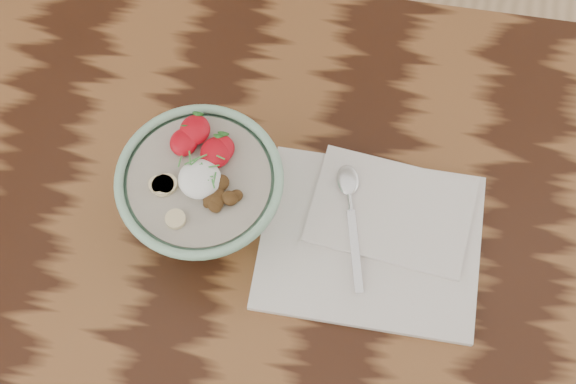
{
  "coord_description": "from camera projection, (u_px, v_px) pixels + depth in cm",
  "views": [
    {
      "loc": [
        -2.49,
        -26.84,
        168.43
      ],
      "look_at": [
        -8.11,
        8.13,
        86.44
      ],
      "focal_mm": 50.0,
      "sensor_mm": 36.0,
      "label": 1
    }
  ],
  "objects": [
    {
      "name": "napkin",
      "position": [
        375.0,
        235.0,
        0.99
      ],
      "size": [
        26.91,
        22.75,
        1.65
      ],
      "rotation": [
        0.0,
        0.0,
        -0.01
      ],
      "color": "silver",
      "rests_on": "table"
    },
    {
      "name": "table",
      "position": [
        339.0,
        320.0,
        1.05
      ],
      "size": [
        160.0,
        90.0,
        75.0
      ],
      "color": "black",
      "rests_on": "ground"
    },
    {
      "name": "breakfast_bowl",
      "position": [
        203.0,
        192.0,
        0.95
      ],
      "size": [
        19.35,
        19.35,
        12.73
      ],
      "rotation": [
        0.0,
        0.0,
        -0.2
      ],
      "color": "#8ABA9A",
      "rests_on": "table"
    },
    {
      "name": "spoon",
      "position": [
        350.0,
        197.0,
        0.99
      ],
      "size": [
        5.58,
        16.7,
        0.87
      ],
      "rotation": [
        0.0,
        0.0,
        0.22
      ],
      "color": "silver",
      "rests_on": "napkin"
    }
  ]
}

